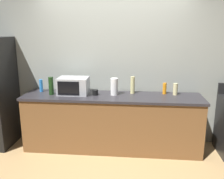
{
  "coord_description": "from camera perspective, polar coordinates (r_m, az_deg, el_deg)",
  "views": [
    {
      "loc": [
        0.36,
        -3.35,
        1.94
      ],
      "look_at": [
        0.0,
        0.4,
        1.0
      ],
      "focal_mm": 39.65,
      "sensor_mm": 36.0,
      "label": 1
    }
  ],
  "objects": [
    {
      "name": "ground_plane",
      "position": [
        3.89,
        -0.59,
        -15.92
      ],
      "size": [
        8.0,
        8.0,
        0.0
      ],
      "primitive_type": "plane",
      "color": "tan"
    },
    {
      "name": "back_wall",
      "position": [
        4.22,
        0.54,
        5.97
      ],
      "size": [
        6.4,
        0.1,
        2.7
      ],
      "primitive_type": "cube",
      "color": "#9EA399",
      "rests_on": "ground_plane"
    },
    {
      "name": "counter_run",
      "position": [
        4.05,
        0.0,
        -7.55
      ],
      "size": [
        2.84,
        0.64,
        0.9
      ],
      "color": "brown",
      "rests_on": "ground_plane"
    },
    {
      "name": "microwave",
      "position": [
        4.03,
        -8.87,
        0.85
      ],
      "size": [
        0.48,
        0.35,
        0.27
      ],
      "color": "#B7BABF",
      "rests_on": "counter_run"
    },
    {
      "name": "paper_towel_roll",
      "position": [
        3.92,
        0.52,
        0.66
      ],
      "size": [
        0.12,
        0.12,
        0.27
      ],
      "primitive_type": "cylinder",
      "color": "white",
      "rests_on": "counter_run"
    },
    {
      "name": "bottle_wine",
      "position": [
        4.06,
        -13.87,
        0.83
      ],
      "size": [
        0.08,
        0.08,
        0.29
      ],
      "primitive_type": "cylinder",
      "color": "#1E3F19",
      "rests_on": "counter_run"
    },
    {
      "name": "bottle_dish_soap",
      "position": [
        4.08,
        12.03,
        0.24
      ],
      "size": [
        0.06,
        0.06,
        0.18
      ],
      "primitive_type": "cylinder",
      "color": "orange",
      "rests_on": "counter_run"
    },
    {
      "name": "bottle_hand_soap",
      "position": [
        4.05,
        14.41,
        0.07
      ],
      "size": [
        0.07,
        0.07,
        0.19
      ],
      "primitive_type": "cylinder",
      "color": "beige",
      "rests_on": "counter_run"
    },
    {
      "name": "bottle_vinegar",
      "position": [
        4.02,
        4.77,
        1.03
      ],
      "size": [
        0.07,
        0.07,
        0.28
      ],
      "primitive_type": "cylinder",
      "color": "beige",
      "rests_on": "counter_run"
    },
    {
      "name": "bottle_spray_cleaner",
      "position": [
        4.3,
        -16.04,
        0.88
      ],
      "size": [
        0.06,
        0.06,
        0.21
      ],
      "primitive_type": "cylinder",
      "color": "#338CE5",
      "rests_on": "counter_run"
    },
    {
      "name": "mug_black",
      "position": [
        3.94,
        -3.86,
        -0.68
      ],
      "size": [
        0.09,
        0.09,
        0.09
      ],
      "primitive_type": "cylinder",
      "color": "black",
      "rests_on": "counter_run"
    }
  ]
}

